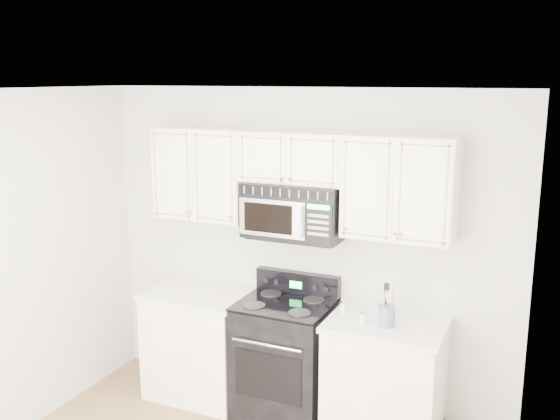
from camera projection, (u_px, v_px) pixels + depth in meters
The scene contains 9 objects.
room at pixel (186, 325), 3.53m from camera, with size 3.51×3.51×2.61m.
base_cabinet_left at pixel (201, 346), 5.32m from camera, with size 0.86×0.65×0.92m.
base_cabinet_right at pixel (385, 383), 4.67m from camera, with size 0.86×0.65×0.92m.
range at pixel (285, 356), 5.00m from camera, with size 0.72×0.66×1.11m.
upper_cabinets at pixel (295, 175), 4.81m from camera, with size 2.44×0.37×0.75m.
microwave at pixel (295, 210), 4.83m from camera, with size 0.77×0.44×0.43m.
utensil_crock at pixel (387, 315), 4.47m from camera, with size 0.12×0.12×0.32m.
shaker_salt at pixel (343, 307), 4.72m from camera, with size 0.04×0.04×0.10m.
shaker_pepper at pixel (363, 318), 4.50m from camera, with size 0.04×0.04×0.10m.
Camera 1 is at (1.85, -2.80, 2.68)m, focal length 40.00 mm.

